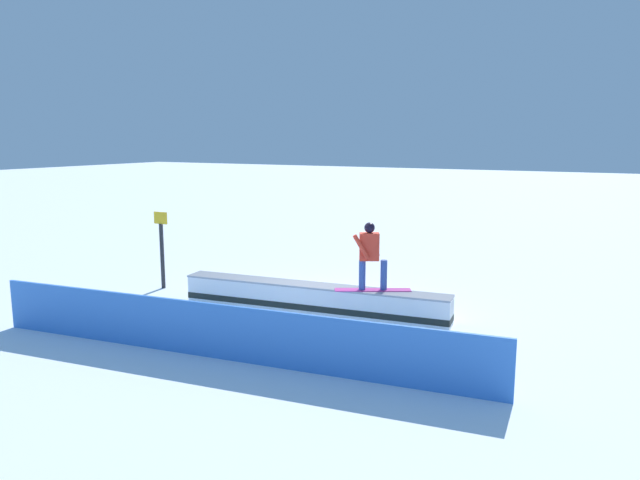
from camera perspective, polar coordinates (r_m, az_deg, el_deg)
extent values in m
plane|color=white|center=(13.33, -0.74, -6.78)|extent=(120.00, 120.00, 0.00)
cube|color=white|center=(13.26, -0.74, -5.59)|extent=(6.10, 1.17, 0.57)
cube|color=black|center=(13.29, -0.74, -6.19)|extent=(6.11, 1.18, 0.14)
cube|color=#95959B|center=(13.18, -0.75, -4.31)|extent=(6.10, 1.23, 0.04)
cube|color=#B72F89|center=(12.73, 5.02, -4.72)|extent=(1.54, 0.98, 0.01)
cylinder|color=#364F96|center=(12.64, 4.01, -3.32)|extent=(0.19, 0.19, 0.63)
cylinder|color=#364F96|center=(12.67, 6.06, -3.31)|extent=(0.19, 0.19, 0.63)
cube|color=red|center=(12.52, 4.69, -0.63)|extent=(0.47, 0.40, 0.58)
sphere|color=black|center=(12.46, 4.72, 1.17)|extent=(0.22, 0.22, 0.22)
cylinder|color=red|center=(12.34, 3.92, -0.63)|extent=(0.36, 0.25, 0.52)
cylinder|color=red|center=(12.69, 5.09, -0.37)|extent=(0.29, 0.21, 0.55)
cube|color=#3A7BDE|center=(10.59, -9.30, -8.58)|extent=(9.59, 1.13, 0.97)
cylinder|color=#262628|center=(15.68, -14.71, -1.50)|extent=(0.10, 0.10, 1.65)
cube|color=yellow|center=(15.52, -14.87, 2.03)|extent=(0.40, 0.04, 0.30)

